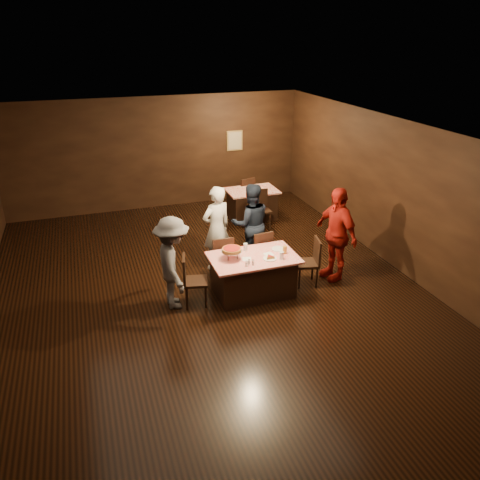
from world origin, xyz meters
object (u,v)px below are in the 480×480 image
at_px(chair_end_right, 307,262).
at_px(glass_front_right, 282,255).
at_px(back_table, 252,204).
at_px(diner_red_shirt, 336,234).
at_px(chair_back_near, 262,210).
at_px(pizza_stand, 232,250).
at_px(plate_empty, 278,249).
at_px(chair_far_left, 221,257).
at_px(diner_grey_knit, 173,263).
at_px(chair_end_left, 196,280).
at_px(chair_far_right, 259,251).
at_px(chair_back_far, 244,194).
at_px(diner_navy_hoodie, 251,224).
at_px(main_table, 253,275).
at_px(glass_amber, 285,250).
at_px(glass_back, 245,247).
at_px(diner_white_jacket, 217,228).

height_order(chair_end_right, glass_front_right, chair_end_right).
bearing_deg(back_table, diner_red_shirt, -83.09).
bearing_deg(chair_back_near, glass_front_right, -101.68).
distance_m(back_table, pizza_stand, 4.02).
height_order(diner_red_shirt, plate_empty, diner_red_shirt).
xyz_separation_m(chair_far_left, diner_grey_knit, (-1.07, -0.68, 0.37)).
height_order(chair_end_left, chair_end_right, same).
bearing_deg(chair_end_left, glass_front_right, -85.76).
bearing_deg(diner_grey_knit, plate_empty, -86.61).
relative_size(chair_far_right, glass_front_right, 6.79).
bearing_deg(chair_far_left, chair_back_far, -115.48).
distance_m(chair_far_left, chair_end_left, 1.03).
bearing_deg(diner_navy_hoodie, chair_back_near, -111.46).
bearing_deg(plate_empty, main_table, -164.74).
bearing_deg(plate_empty, diner_navy_hoodie, 96.32).
bearing_deg(pizza_stand, glass_amber, -5.71).
xyz_separation_m(diner_grey_knit, glass_front_right, (1.92, -0.32, -0.01)).
bearing_deg(glass_back, glass_amber, -28.30).
xyz_separation_m(main_table, chair_back_near, (1.31, 2.94, 0.09)).
xyz_separation_m(chair_end_left, glass_front_right, (1.55, -0.25, 0.37)).
xyz_separation_m(main_table, glass_front_right, (0.45, -0.25, 0.46)).
bearing_deg(chair_far_left, glass_amber, 141.99).
relative_size(chair_far_left, chair_far_right, 1.00).
distance_m(main_table, back_table, 3.87).
height_order(back_table, chair_far_right, chair_far_right).
bearing_deg(glass_back, chair_far_left, 127.87).
xyz_separation_m(back_table, glass_back, (-1.36, -3.34, 0.46)).
relative_size(chair_back_near, chair_back_far, 1.00).
xyz_separation_m(diner_navy_hoodie, pizza_stand, (-0.82, -1.25, 0.09)).
distance_m(chair_far_left, chair_end_right, 1.68).
height_order(back_table, chair_far_left, chair_far_left).
bearing_deg(chair_end_right, chair_back_far, -170.20).
relative_size(chair_far_right, chair_end_right, 1.00).
xyz_separation_m(chair_end_right, glass_amber, (-0.50, -0.05, 0.37)).
bearing_deg(diner_navy_hoodie, glass_amber, 104.51).
relative_size(diner_white_jacket, glass_amber, 12.67).
relative_size(chair_back_near, diner_white_jacket, 0.54).
xyz_separation_m(back_table, diner_white_jacket, (-1.66, -2.41, 0.50)).
bearing_deg(chair_end_right, main_table, -77.31).
xyz_separation_m(chair_back_near, diner_red_shirt, (0.43, -2.85, 0.47)).
xyz_separation_m(chair_back_far, glass_back, (-1.36, -3.94, 0.37)).
height_order(pizza_stand, plate_empty, pizza_stand).
bearing_deg(pizza_stand, chair_far_right, 41.19).
distance_m(diner_white_jacket, diner_grey_knit, 1.62).
height_order(chair_back_near, glass_amber, chair_back_near).
bearing_deg(chair_back_near, chair_back_far, 93.46).
bearing_deg(glass_amber, glass_back, 151.70).
distance_m(pizza_stand, glass_amber, 1.01).
bearing_deg(diner_white_jacket, chair_far_right, 129.42).
relative_size(chair_end_left, chair_back_far, 1.00).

